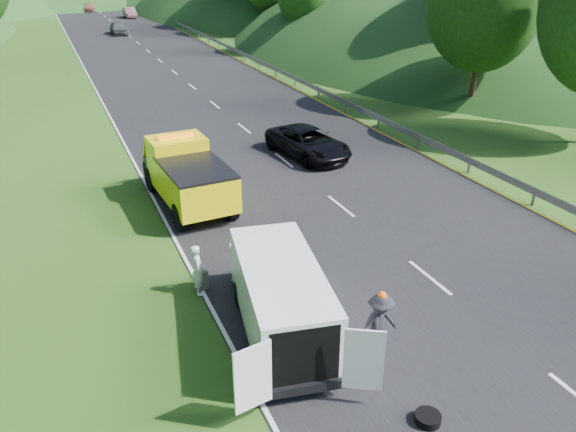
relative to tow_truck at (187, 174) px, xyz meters
name	(u,v)px	position (x,y,z in m)	size (l,w,h in m)	color
ground	(318,267)	(2.62, -6.74, -1.30)	(320.00, 320.00, 0.00)	#38661E
road_surface	(160,61)	(5.62, 33.26, -1.29)	(14.00, 200.00, 0.02)	black
guardrail	(200,39)	(12.92, 45.76, -1.30)	(0.06, 140.00, 1.52)	gray
tree_line_right	(276,26)	(25.62, 53.26, -1.30)	(14.00, 140.00, 14.00)	#2A5017
tow_truck	(187,174)	(0.00, 0.00, 0.00)	(2.67, 6.29, 2.65)	black
white_van	(280,295)	(0.14, -9.48, -0.07)	(3.68, 6.48, 2.17)	black
woman	(200,293)	(-1.37, -6.68, -1.30)	(0.59, 0.43, 1.62)	silver
child	(239,280)	(-0.04, -6.45, -1.30)	(0.52, 0.40, 1.06)	tan
worker	(377,354)	(2.11, -11.29, -1.30)	(1.16, 0.67, 1.80)	black
suitcase	(202,281)	(-1.25, -6.52, -0.98)	(0.39, 0.22, 0.63)	#5C5945
spare_tire	(427,422)	(1.91, -13.75, -1.30)	(0.59, 0.59, 0.20)	black
passing_suv	(308,156)	(6.99, 3.35, -1.30)	(2.38, 5.17, 1.44)	black
dist_car_a	(120,34)	(4.74, 53.31, -1.30)	(1.84, 4.57, 1.56)	#4D4E52
dist_car_b	(130,18)	(8.93, 71.47, -1.30)	(1.56, 4.47, 1.47)	brown
dist_car_c	(90,12)	(4.25, 84.11, -1.30)	(1.85, 4.54, 1.32)	#925049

